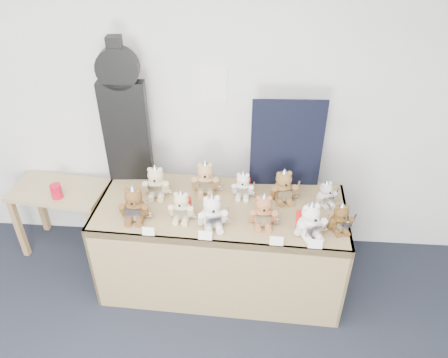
# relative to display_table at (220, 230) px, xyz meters

# --- Properties ---
(room_shell) EXTENTS (6.00, 6.00, 6.00)m
(room_shell) POSITION_rel_display_table_xyz_m (-0.10, 0.65, 0.92)
(room_shell) COLOR silver
(room_shell) RESTS_ON floor
(display_table) EXTENTS (1.94, 0.87, 0.80)m
(display_table) POSITION_rel_display_table_xyz_m (0.00, 0.00, 0.00)
(display_table) COLOR olive
(display_table) RESTS_ON floor
(side_table) EXTENTS (0.84, 0.52, 0.66)m
(side_table) POSITION_rel_display_table_xyz_m (-1.43, 0.39, -0.09)
(side_table) COLOR #957C50
(side_table) RESTS_ON floor
(guitar_case) EXTENTS (0.36, 0.13, 1.17)m
(guitar_case) POSITION_rel_display_table_xyz_m (-0.77, 0.44, 0.74)
(guitar_case) COLOR black
(guitar_case) RESTS_ON display_table
(navy_board) EXTENTS (0.56, 0.05, 0.75)m
(navy_board) POSITION_rel_display_table_xyz_m (0.49, 0.42, 0.54)
(navy_board) COLOR black
(navy_board) RESTS_ON display_table
(red_cup) EXTENTS (0.09, 0.09, 0.12)m
(red_cup) POSITION_rel_display_table_xyz_m (-1.38, 0.27, 0.10)
(red_cup) COLOR red
(red_cup) RESTS_ON side_table
(teddy_front_far_left) EXTENTS (0.25, 0.20, 0.30)m
(teddy_front_far_left) POSITION_rel_display_table_xyz_m (-0.61, -0.10, 0.29)
(teddy_front_far_left) COLOR brown
(teddy_front_far_left) RESTS_ON display_table
(teddy_front_left) EXTENTS (0.21, 0.18, 0.26)m
(teddy_front_left) POSITION_rel_display_table_xyz_m (-0.27, -0.08, 0.27)
(teddy_front_left) COLOR beige
(teddy_front_left) RESTS_ON display_table
(teddy_front_centre) EXTENTS (0.25, 0.22, 0.30)m
(teddy_front_centre) POSITION_rel_display_table_xyz_m (-0.04, -0.15, 0.29)
(teddy_front_centre) COLOR silver
(teddy_front_centre) RESTS_ON display_table
(teddy_front_right) EXTENTS (0.23, 0.18, 0.28)m
(teddy_front_right) POSITION_rel_display_table_xyz_m (0.32, -0.10, 0.28)
(teddy_front_right) COLOR #A2643D
(teddy_front_right) RESTS_ON display_table
(teddy_front_far_right) EXTENTS (0.25, 0.23, 0.30)m
(teddy_front_far_right) POSITION_rel_display_table_xyz_m (0.64, -0.19, 0.29)
(teddy_front_far_right) COLOR white
(teddy_front_far_right) RESTS_ON display_table
(teddy_front_end) EXTENTS (0.20, 0.18, 0.24)m
(teddy_front_end) POSITION_rel_display_table_xyz_m (0.86, -0.12, 0.27)
(teddy_front_end) COLOR brown
(teddy_front_end) RESTS_ON display_table
(teddy_back_left) EXTENTS (0.24, 0.19, 0.29)m
(teddy_back_left) POSITION_rel_display_table_xyz_m (-0.51, 0.19, 0.28)
(teddy_back_left) COLOR beige
(teddy_back_left) RESTS_ON display_table
(teddy_back_centre_left) EXTENTS (0.25, 0.20, 0.30)m
(teddy_back_centre_left) POSITION_rel_display_table_xyz_m (-0.13, 0.27, 0.29)
(teddy_back_centre_left) COLOR tan
(teddy_back_centre_left) RESTS_ON display_table
(teddy_back_centre_right) EXTENTS (0.19, 0.16, 0.24)m
(teddy_back_centre_right) POSITION_rel_display_table_xyz_m (0.16, 0.23, 0.26)
(teddy_back_centre_right) COLOR silver
(teddy_back_centre_right) RESTS_ON display_table
(teddy_back_right) EXTENTS (0.24, 0.21, 0.29)m
(teddy_back_right) POSITION_rel_display_table_xyz_m (0.47, 0.21, 0.29)
(teddy_back_right) COLOR olive
(teddy_back_right) RESTS_ON display_table
(teddy_back_end) EXTENTS (0.19, 0.18, 0.22)m
(teddy_back_end) POSITION_rel_display_table_xyz_m (0.79, 0.17, 0.26)
(teddy_back_end) COLOR silver
(teddy_back_end) RESTS_ON display_table
(entry_card_a) EXTENTS (0.09, 0.02, 0.06)m
(entry_card_a) POSITION_rel_display_table_xyz_m (-0.48, -0.28, 0.20)
(entry_card_a) COLOR white
(entry_card_a) RESTS_ON display_table
(entry_card_b) EXTENTS (0.10, 0.02, 0.07)m
(entry_card_b) POSITION_rel_display_table_xyz_m (-0.08, -0.30, 0.21)
(entry_card_b) COLOR white
(entry_card_b) RESTS_ON display_table
(entry_card_c) EXTENTS (0.09, 0.02, 0.07)m
(entry_card_c) POSITION_rel_display_table_xyz_m (0.41, -0.32, 0.21)
(entry_card_c) COLOR white
(entry_card_c) RESTS_ON display_table
(entry_card_d) EXTENTS (0.10, 0.02, 0.07)m
(entry_card_d) POSITION_rel_display_table_xyz_m (0.67, -0.33, 0.21)
(entry_card_d) COLOR white
(entry_card_d) RESTS_ON display_table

